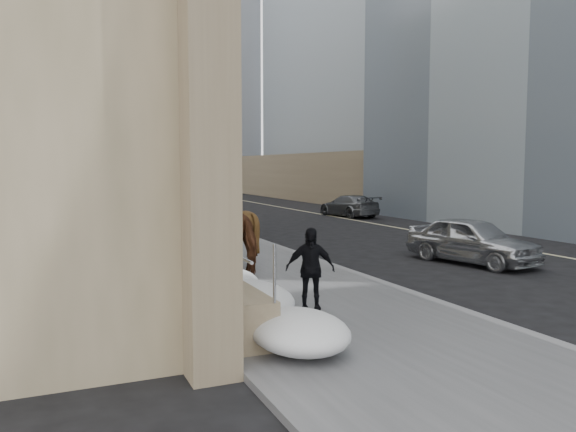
# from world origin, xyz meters

# --- Properties ---
(ground) EXTENTS (140.00, 140.00, 0.00)m
(ground) POSITION_xyz_m (0.00, 0.00, 0.00)
(ground) COLOR black
(ground) RESTS_ON ground
(sidewalk) EXTENTS (5.00, 80.00, 0.12)m
(sidewalk) POSITION_xyz_m (0.00, 10.00, 0.06)
(sidewalk) COLOR #4A4A4C
(sidewalk) RESTS_ON ground
(curb) EXTENTS (0.24, 80.00, 0.12)m
(curb) POSITION_xyz_m (2.62, 10.00, 0.06)
(curb) COLOR slate
(curb) RESTS_ON ground
(lane_line) EXTENTS (0.15, 70.00, 0.01)m
(lane_line) POSITION_xyz_m (10.50, 10.00, 0.01)
(lane_line) COLOR #BFB78C
(lane_line) RESTS_ON ground
(limestone_building) EXTENTS (6.10, 44.00, 18.00)m
(limestone_building) POSITION_xyz_m (-5.26, 19.96, 8.90)
(limestone_building) COLOR #847656
(limestone_building) RESTS_ON ground
(far_podium) EXTENTS (2.00, 80.00, 4.00)m
(far_podium) POSITION_xyz_m (15.50, 10.00, 2.00)
(far_podium) COLOR #816E53
(far_podium) RESTS_ON ground
(bg_building_mid) EXTENTS (30.00, 12.00, 28.00)m
(bg_building_mid) POSITION_xyz_m (4.00, 60.00, 14.00)
(bg_building_mid) COLOR slate
(bg_building_mid) RESTS_ON ground
(bg_building_far) EXTENTS (24.00, 12.00, 20.00)m
(bg_building_far) POSITION_xyz_m (-6.00, 72.00, 10.00)
(bg_building_far) COLOR gray
(bg_building_far) RESTS_ON ground
(streetlight_mid) EXTENTS (1.71, 0.24, 8.00)m
(streetlight_mid) POSITION_xyz_m (2.74, 14.00, 4.58)
(streetlight_mid) COLOR #2D2D30
(streetlight_mid) RESTS_ON ground
(streetlight_far) EXTENTS (1.71, 0.24, 8.00)m
(streetlight_far) POSITION_xyz_m (2.74, 34.00, 4.58)
(streetlight_far) COLOR #2D2D30
(streetlight_far) RESTS_ON ground
(traffic_signal) EXTENTS (4.10, 0.22, 6.00)m
(traffic_signal) POSITION_xyz_m (2.07, 22.00, 4.00)
(traffic_signal) COLOR #2D2D30
(traffic_signal) RESTS_ON ground
(snow_bank) EXTENTS (1.70, 18.10, 0.76)m
(snow_bank) POSITION_xyz_m (-1.42, 8.11, 0.47)
(snow_bank) COLOR silver
(snow_bank) RESTS_ON sidewalk
(mounted_horse_left) EXTENTS (1.84, 2.75, 2.73)m
(mounted_horse_left) POSITION_xyz_m (-0.30, 4.56, 1.24)
(mounted_horse_left) COLOR #432414
(mounted_horse_left) RESTS_ON sidewalk
(mounted_horse_right) EXTENTS (2.22, 2.34, 2.70)m
(mounted_horse_right) POSITION_xyz_m (0.06, 6.08, 1.26)
(mounted_horse_right) COLOR #482F14
(mounted_horse_right) RESTS_ON sidewalk
(pedestrian) EXTENTS (1.05, 0.71, 1.65)m
(pedestrian) POSITION_xyz_m (-0.20, 0.10, 0.94)
(pedestrian) COLOR black
(pedestrian) RESTS_ON sidewalk
(car_silver) EXTENTS (2.52, 4.43, 1.42)m
(car_silver) POSITION_xyz_m (6.93, 3.60, 0.71)
(car_silver) COLOR #B0B3B9
(car_silver) RESTS_ON ground
(car_grey) EXTENTS (2.15, 4.52, 1.27)m
(car_grey) POSITION_xyz_m (11.32, 18.96, 0.64)
(car_grey) COLOR #56595D
(car_grey) RESTS_ON ground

